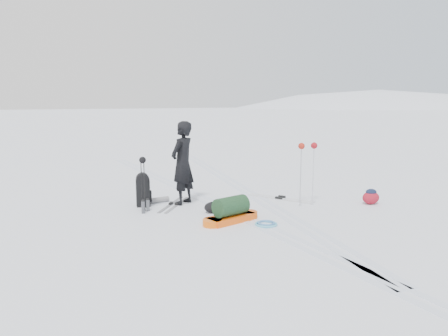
{
  "coord_description": "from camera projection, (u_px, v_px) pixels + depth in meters",
  "views": [
    {
      "loc": [
        -4.0,
        -8.86,
        2.5
      ],
      "look_at": [
        -0.02,
        -0.04,
        0.95
      ],
      "focal_mm": 35.0,
      "sensor_mm": 36.0,
      "label": 1
    }
  ],
  "objects": [
    {
      "name": "thermos_pair",
      "position": [
        145.0,
        206.0,
        9.65
      ],
      "size": [
        0.23,
        0.26,
        0.3
      ],
      "rotation": [
        0.0,
        0.0,
        0.07
      ],
      "color": "#4F5055",
      "rests_on": "ground"
    },
    {
      "name": "pulk_sled",
      "position": [
        231.0,
        212.0,
        8.91
      ],
      "size": [
        1.42,
        0.75,
        0.52
      ],
      "rotation": [
        0.0,
        0.0,
        0.28
      ],
      "color": "#EC550D",
      "rests_on": "ground"
    },
    {
      "name": "touring_skis_grey",
      "position": [
        174.0,
        204.0,
        10.34
      ],
      "size": [
        1.15,
        1.43,
        0.06
      ],
      "rotation": [
        0.0,
        0.0,
        0.93
      ],
      "color": "#94959C",
      "rests_on": "ground"
    },
    {
      "name": "touring_skis_white",
      "position": [
        280.0,
        198.0,
        10.96
      ],
      "size": [
        1.17,
        1.67,
        0.07
      ],
      "rotation": [
        0.0,
        0.0,
        -1.02
      ],
      "color": "silver",
      "rests_on": "ground"
    },
    {
      "name": "ski_tracks",
      "position": [
        232.0,
        198.0,
        11.03
      ],
      "size": [
        3.38,
        17.97,
        0.01
      ],
      "color": "silver",
      "rests_on": "ground"
    },
    {
      "name": "small_daypack",
      "position": [
        371.0,
        197.0,
        10.4
      ],
      "size": [
        0.54,
        0.5,
        0.37
      ],
      "rotation": [
        0.0,
        0.0,
        -0.57
      ],
      "color": "maroon",
      "rests_on": "ground"
    },
    {
      "name": "ski_poles_black",
      "position": [
        143.0,
        167.0,
        9.64
      ],
      "size": [
        0.15,
        0.15,
        1.23
      ],
      "rotation": [
        0.0,
        0.0,
        0.1
      ],
      "color": "black",
      "rests_on": "ground"
    },
    {
      "name": "rope_coil",
      "position": [
        266.0,
        224.0,
        8.69
      ],
      "size": [
        0.51,
        0.51,
        0.05
      ],
      "rotation": [
        0.0,
        0.0,
        -0.14
      ],
      "color": "#57B4D3",
      "rests_on": "ground"
    },
    {
      "name": "expedition_rucksack",
      "position": [
        145.0,
        191.0,
        10.2
      ],
      "size": [
        0.86,
        0.42,
        0.79
      ],
      "rotation": [
        0.0,
        0.0,
        -0.16
      ],
      "color": "black",
      "rests_on": "ground"
    },
    {
      "name": "ski_poles_silver",
      "position": [
        308.0,
        153.0,
        10.06
      ],
      "size": [
        0.48,
        0.19,
        1.49
      ],
      "rotation": [
        0.0,
        0.0,
        0.06
      ],
      "color": "#B5B7BC",
      "rests_on": "ground"
    },
    {
      "name": "skier",
      "position": [
        183.0,
        163.0,
        10.3
      ],
      "size": [
        0.86,
        0.82,
        1.98
      ],
      "primitive_type": "imported",
      "rotation": [
        0.0,
        0.0,
        3.8
      ],
      "color": "black",
      "rests_on": "ground"
    },
    {
      "name": "stuff_sack",
      "position": [
        213.0,
        207.0,
        9.63
      ],
      "size": [
        0.44,
        0.36,
        0.24
      ],
      "rotation": [
        0.0,
        0.0,
        0.2
      ],
      "color": "black",
      "rests_on": "ground"
    },
    {
      "name": "ground",
      "position": [
        224.0,
        209.0,
        9.99
      ],
      "size": [
        200.0,
        200.0,
        0.0
      ],
      "primitive_type": "plane",
      "color": "white",
      "rests_on": "ground"
    }
  ]
}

